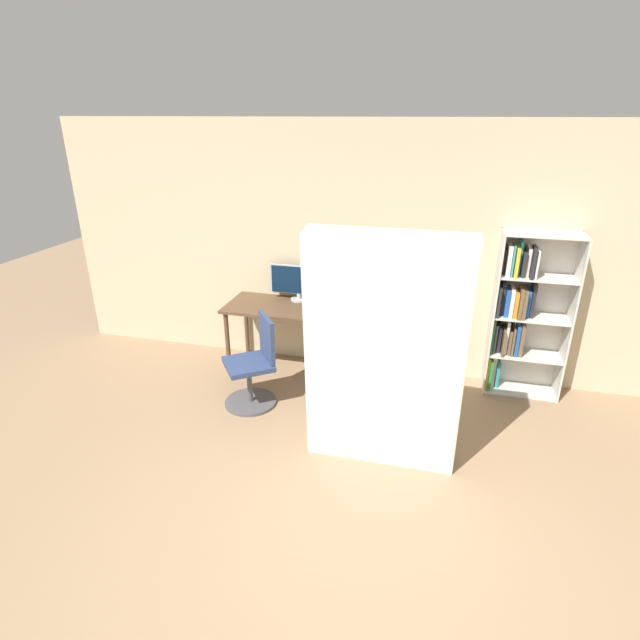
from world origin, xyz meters
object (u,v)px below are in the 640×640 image
object	(u,v)px
office_chair	(254,370)
bookshelf	(520,313)
monitor	(299,282)
mattress_near	(385,356)

from	to	relation	value
office_chair	bookshelf	distance (m)	2.74
monitor	office_chair	xyz separation A→B (m)	(-0.18, -0.98, -0.62)
monitor	office_chair	world-z (taller)	monitor
mattress_near	monitor	bearing A→B (deg)	126.72
office_chair	bookshelf	world-z (taller)	bookshelf
monitor	mattress_near	distance (m)	1.96
monitor	mattress_near	world-z (taller)	mattress_near
bookshelf	mattress_near	bearing A→B (deg)	-127.23
monitor	bookshelf	xyz separation A→B (m)	(2.35, -0.03, -0.13)
monitor	bookshelf	size ratio (longest dim) A/B	0.38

